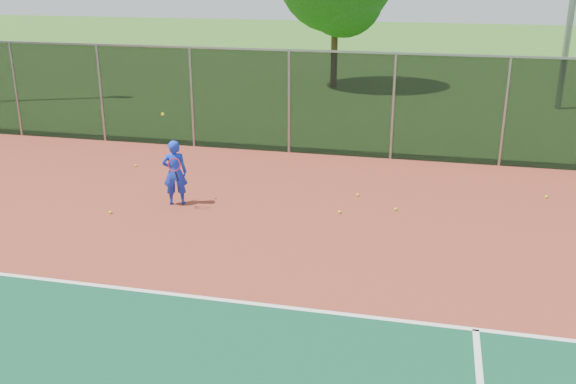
% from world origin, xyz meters
% --- Properties ---
extents(court_apron, '(30.00, 20.00, 0.02)m').
position_xyz_m(court_apron, '(0.00, 2.00, 0.01)').
color(court_apron, '#963926').
rests_on(court_apron, ground).
extents(fence_back, '(30.00, 0.06, 3.03)m').
position_xyz_m(fence_back, '(0.00, 12.00, 1.56)').
color(fence_back, black).
rests_on(fence_back, court_apron).
extents(tennis_player, '(0.65, 0.68, 2.13)m').
position_xyz_m(tennis_player, '(-4.58, 7.13, 0.79)').
color(tennis_player, '#1633D7').
rests_on(tennis_player, court_apron).
extents(practice_ball_0, '(0.07, 0.07, 0.07)m').
position_xyz_m(practice_ball_0, '(-0.51, 8.61, 0.06)').
color(practice_ball_0, yellow).
rests_on(practice_ball_0, court_apron).
extents(practice_ball_1, '(0.07, 0.07, 0.07)m').
position_xyz_m(practice_ball_1, '(-0.77, 7.38, 0.06)').
color(practice_ball_1, yellow).
rests_on(practice_ball_1, court_apron).
extents(practice_ball_2, '(0.07, 0.07, 0.07)m').
position_xyz_m(practice_ball_2, '(-5.78, 6.20, 0.06)').
color(practice_ball_2, yellow).
rests_on(practice_ball_2, court_apron).
extents(practice_ball_4, '(0.07, 0.07, 0.07)m').
position_xyz_m(practice_ball_4, '(-4.94, 7.74, 0.06)').
color(practice_ball_4, yellow).
rests_on(practice_ball_4, court_apron).
extents(practice_ball_5, '(0.07, 0.07, 0.07)m').
position_xyz_m(practice_ball_5, '(-6.81, 9.61, 0.06)').
color(practice_ball_5, yellow).
rests_on(practice_ball_5, court_apron).
extents(practice_ball_6, '(0.07, 0.07, 0.07)m').
position_xyz_m(practice_ball_6, '(3.90, 9.49, 0.06)').
color(practice_ball_6, yellow).
rests_on(practice_ball_6, court_apron).
extents(practice_ball_7, '(0.07, 0.07, 0.07)m').
position_xyz_m(practice_ball_7, '(0.45, 7.85, 0.06)').
color(practice_ball_7, yellow).
rests_on(practice_ball_7, court_apron).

